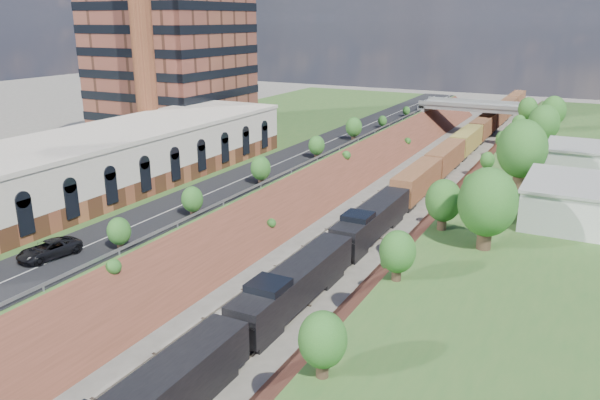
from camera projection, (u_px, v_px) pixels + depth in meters
The scene contains 16 objects.
platform_left at pixel (184, 167), 92.96m from camera, with size 44.00×180.00×5.00m, color #356027.
embankment_left at pixel (307, 201), 84.06m from camera, with size 7.07×180.00×7.07m, color brown.
embankment_right at pixel (461, 224), 74.42m from camera, with size 7.07×180.00×7.07m, color brown.
rail_left_track at pixel (362, 208), 80.35m from camera, with size 1.58×180.00×0.18m, color gray.
rail_right_track at pixel (398, 214), 78.07m from camera, with size 1.58×180.00×0.18m, color gray.
road at pixel (280, 163), 84.53m from camera, with size 8.00×180.00×0.10m, color black.
guardrail at pixel (304, 163), 82.42m from camera, with size 0.10×171.00×0.70m.
commercial_building at pixel (100, 163), 70.32m from camera, with size 14.30×62.30×7.00m.
smokestack at pixel (141, 19), 84.19m from camera, with size 3.20×3.20×40.00m, color brown.
overpass at pixel (476, 113), 130.36m from camera, with size 24.50×8.30×7.40m.
white_building_near at pixel (572, 202), 60.07m from camera, with size 9.00×12.00×4.00m, color silver.
white_building_far at pixel (578, 160), 79.01m from camera, with size 8.00×10.00×3.60m, color silver.
tree_right_large at pixel (488, 203), 52.03m from camera, with size 5.25×5.25×7.61m.
tree_left_crest at pixel (83, 246), 48.39m from camera, with size 2.45×2.45×3.55m.
freight_train at pixel (455, 150), 104.27m from camera, with size 3.10×174.27×4.62m.
suv at pixel (49, 249), 50.91m from camera, with size 2.51×5.45×1.51m, color black.
Camera 1 is at (24.90, -11.75, 25.11)m, focal length 35.00 mm.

